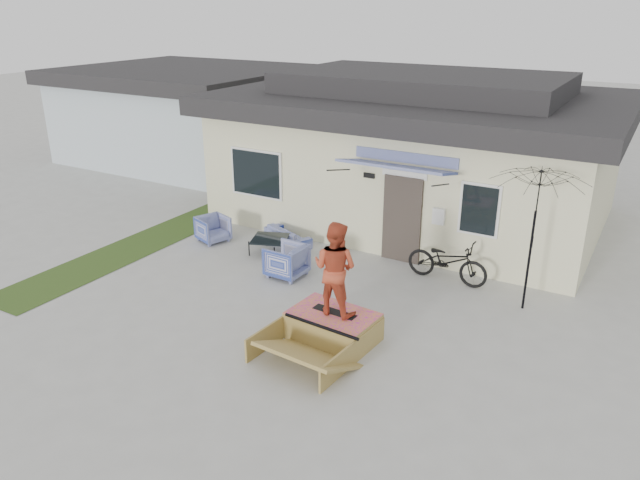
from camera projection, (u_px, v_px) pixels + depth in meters
The scene contains 13 objects.
ground at pixel (259, 330), 11.55m from camera, with size 90.00×90.00×0.00m, color #A7A6A0.
grass_strip at pixel (140, 245), 15.59m from camera, with size 1.40×8.00×0.01m, color #2A4218.
house at pixel (420, 149), 17.27m from camera, with size 10.80×8.49×4.10m.
neighbor_house at pixel (188, 112), 23.84m from camera, with size 8.60×7.60×3.50m.
loveseat at pixel (288, 233), 15.63m from camera, with size 1.45×0.42×0.57m, color navy.
armchair_left at pixel (213, 228), 15.72m from camera, with size 0.73×0.68×0.75m, color navy.
armchair_right at pixel (286, 259), 13.70m from camera, with size 0.80×0.75×0.83m, color navy.
coffee_table at pixel (270, 246), 14.99m from camera, with size 0.84×0.84×0.42m, color black.
bicycle at pixel (448, 256), 13.38m from camera, with size 0.65×1.86×1.19m, color black.
patio_umbrella at pixel (533, 228), 11.75m from camera, with size 1.83×1.68×2.20m.
skate_ramp at pixel (333, 326), 11.18m from camera, with size 1.55×2.07×0.52m, color olive, non-canonical shape.
skateboard at pixel (335, 311), 11.11m from camera, with size 0.86×0.21×0.05m, color black.
skater at pixel (335, 267), 10.78m from camera, with size 0.86×0.66×1.75m, color #BF472A.
Camera 1 is at (6.08, -8.16, 5.85)m, focal length 33.94 mm.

